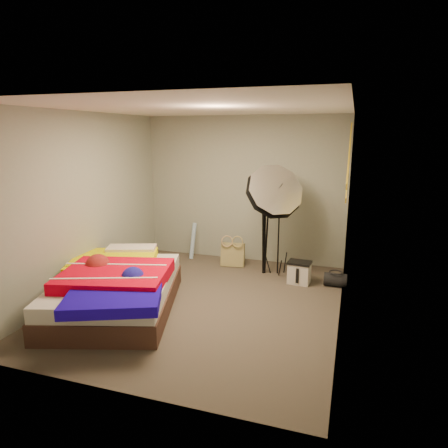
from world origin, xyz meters
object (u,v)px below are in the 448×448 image
at_px(wrapping_roll, 193,241).
at_px(camera_tripod, 265,233).
at_px(camera_case, 299,273).
at_px(bed, 116,287).
at_px(photo_umbrella, 273,193).
at_px(tote_bag, 233,255).
at_px(duffel_bag, 335,280).

distance_m(wrapping_roll, camera_tripod, 1.47).
height_order(camera_case, bed, bed).
xyz_separation_m(bed, photo_umbrella, (1.64, 1.79, 1.03)).
relative_size(tote_bag, photo_umbrella, 0.21).
bearing_deg(duffel_bag, bed, -147.39).
bearing_deg(photo_umbrella, camera_case, -19.47).
bearing_deg(camera_case, wrapping_roll, 167.46).
bearing_deg(camera_tripod, duffel_bag, -11.79).
height_order(camera_case, duffel_bag, camera_case).
relative_size(duffel_bag, photo_umbrella, 0.18).
xyz_separation_m(wrapping_roll, camera_case, (1.98, -0.66, -0.17)).
xyz_separation_m(camera_case, bed, (-2.10, -1.62, 0.14)).
xyz_separation_m(photo_umbrella, camera_tripod, (-0.14, 0.12, -0.65)).
distance_m(wrapping_roll, duffel_bag, 2.59).
height_order(camera_case, camera_tripod, camera_tripod).
bearing_deg(duffel_bag, photo_umbrella, 173.49).
bearing_deg(camera_tripod, camera_case, -25.25).
bearing_deg(camera_case, camera_tripod, 160.48).
height_order(bed, photo_umbrella, photo_umbrella).
height_order(duffel_bag, photo_umbrella, photo_umbrella).
bearing_deg(duffel_bag, wrapping_roll, 166.47).
height_order(wrapping_roll, bed, wrapping_roll).
distance_m(wrapping_roll, bed, 2.28).
bearing_deg(wrapping_roll, camera_case, -18.28).
bearing_deg(photo_umbrella, wrapping_roll, 162.08).
height_order(wrapping_roll, photo_umbrella, photo_umbrella).
relative_size(wrapping_roll, camera_tripod, 0.55).
xyz_separation_m(tote_bag, duffel_bag, (1.71, -0.42, -0.10)).
bearing_deg(wrapping_roll, tote_bag, -13.14).
distance_m(tote_bag, duffel_bag, 1.76).
relative_size(camera_case, photo_umbrella, 0.17).
bearing_deg(bed, wrapping_roll, 87.18).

